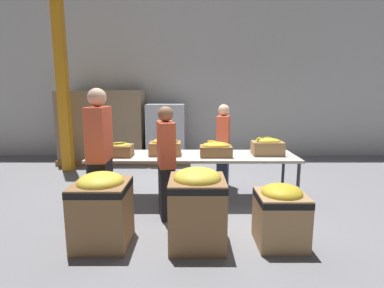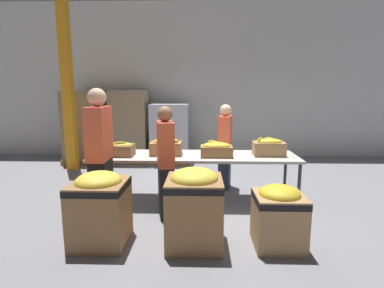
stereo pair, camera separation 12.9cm
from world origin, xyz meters
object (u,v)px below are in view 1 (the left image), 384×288
Objects in this scene: sorting_table at (194,158)px; banana_box_2 at (217,149)px; banana_box_1 at (166,147)px; support_pillar at (64,79)px; donation_bin_0 at (103,207)px; pallet_stack_2 at (168,134)px; volunteer_0 at (101,157)px; pallet_stack_1 at (82,128)px; banana_box_3 at (269,147)px; volunteer_1 at (167,163)px; donation_bin_2 at (282,213)px; pallet_stack_0 at (128,127)px; donation_bin_1 at (198,205)px; banana_box_0 at (119,149)px; volunteer_2 at (224,147)px.

banana_box_2 is (0.35, -0.10, 0.16)m from sorting_table.
support_pillar reaches higher than banana_box_1.
pallet_stack_2 is at bearing 84.69° from donation_bin_0.
support_pillar is (-1.56, 2.69, 1.12)m from volunteer_0.
pallet_stack_1 is at bearing 131.08° from banana_box_1.
pallet_stack_1 is (-2.75, 2.66, 0.16)m from sorting_table.
sorting_table is at bearing -179.82° from banana_box_3.
sorting_table is at bearing -44.03° from pallet_stack_1.
banana_box_3 is 0.31× the size of volunteer_1.
pallet_stack_0 is at bearing 122.05° from donation_bin_2.
donation_bin_1 is at bearing -55.68° from pallet_stack_1.
pallet_stack_2 is at bearing 103.57° from sorting_table.
donation_bin_2 is (2.15, -1.34, -0.48)m from banana_box_0.
volunteer_0 is (-2.39, -0.80, 0.00)m from banana_box_3.
banana_box_1 is 0.27× the size of volunteer_0.
pallet_stack_2 reaches higher than donation_bin_2.
volunteer_2 reaches higher than banana_box_0.
donation_bin_0 is 1.19× the size of donation_bin_2.
banana_box_2 is at bearing -15.70° from sorting_table.
pallet_stack_2 reaches higher than banana_box_0.
volunteer_1 is at bearing -46.55° from support_pillar.
banana_box_0 is 1.84m from donation_bin_1.
volunteer_0 is 2.50× the size of donation_bin_2.
banana_box_3 is at bearing 7.06° from banana_box_2.
pallet_stack_2 is at bearing 111.64° from donation_bin_2.
banana_box_2 is 4.14m from pallet_stack_1.
banana_box_0 is 0.61× the size of donation_bin_2.
pallet_stack_0 is at bearing 37.94° from support_pillar.
volunteer_1 is at bearing -82.24° from volunteer_0.
volunteer_0 reaches higher than pallet_stack_0.
support_pillar is 2.30× the size of pallet_stack_1.
banana_box_1 reaches higher than banana_box_2.
banana_box_0 is at bearing -59.96° from pallet_stack_1.
donation_bin_2 is at bearing -57.95° from pallet_stack_0.
volunteer_2 reaches higher than donation_bin_2.
pallet_stack_0 reaches higher than volunteer_2.
banana_box_0 is 3.16m from pallet_stack_1.
volunteer_1 is 4.08m from pallet_stack_1.
volunteer_2 reaches higher than banana_box_2.
donation_bin_0 is 2.02m from donation_bin_2.
volunteer_1 is at bearing 49.02° from donation_bin_0.
volunteer_0 is at bearing -134.21° from banana_box_1.
donation_bin_0 is 0.48× the size of pallet_stack_0.
donation_bin_0 is (0.13, -1.34, -0.40)m from banana_box_0.
banana_box_1 is 2.08m from donation_bin_2.
pallet_stack_1 is (-1.58, 2.74, 0.01)m from banana_box_0.
volunteer_0 is 1.01× the size of pallet_stack_0.
sorting_table is at bearing 4.08° from banana_box_0.
pallet_stack_1 reaches higher than donation_bin_2.
pallet_stack_2 is at bearing -7.71° from volunteer_1.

